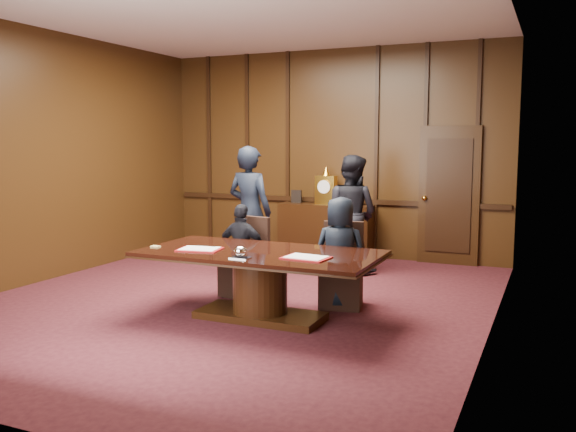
% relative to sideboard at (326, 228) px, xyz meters
% --- Properties ---
extents(room, '(7.00, 7.04, 3.50)m').
position_rel_sideboard_xyz_m(room, '(0.07, -3.12, 1.24)').
color(room, black).
rests_on(room, ground).
extents(sideboard, '(1.60, 0.45, 1.54)m').
position_rel_sideboard_xyz_m(sideboard, '(0.00, 0.00, 0.00)').
color(sideboard, black).
rests_on(sideboard, ground).
extents(conference_table, '(2.62, 1.32, 0.76)m').
position_rel_sideboard_xyz_m(conference_table, '(0.62, -3.76, 0.02)').
color(conference_table, black).
rests_on(conference_table, ground).
extents(folder_left, '(0.51, 0.41, 0.02)m').
position_rel_sideboard_xyz_m(folder_left, '(-0.02, -3.95, 0.28)').
color(folder_left, maroon).
rests_on(folder_left, conference_table).
extents(folder_right, '(0.49, 0.37, 0.02)m').
position_rel_sideboard_xyz_m(folder_right, '(1.24, -3.94, 0.28)').
color(folder_right, maroon).
rests_on(folder_right, conference_table).
extents(inkstand, '(0.20, 0.14, 0.12)m').
position_rel_sideboard_xyz_m(inkstand, '(0.62, -4.21, 0.33)').
color(inkstand, white).
rests_on(inkstand, conference_table).
extents(notepad, '(0.10, 0.07, 0.01)m').
position_rel_sideboard_xyz_m(notepad, '(-0.57, -4.01, 0.28)').
color(notepad, tan).
rests_on(notepad, conference_table).
extents(chair_left, '(0.56, 0.56, 0.99)m').
position_rel_sideboard_xyz_m(chair_left, '(-0.02, -2.88, -0.19)').
color(chair_left, black).
rests_on(chair_left, ground).
extents(chair_right, '(0.57, 0.57, 0.99)m').
position_rel_sideboard_xyz_m(chair_right, '(1.27, -2.88, -0.19)').
color(chair_right, black).
rests_on(chair_right, ground).
extents(signatory_left, '(0.70, 0.32, 1.18)m').
position_rel_sideboard_xyz_m(signatory_left, '(-0.03, -2.96, 0.10)').
color(signatory_left, black).
rests_on(signatory_left, ground).
extents(signatory_right, '(0.67, 0.46, 1.31)m').
position_rel_sideboard_xyz_m(signatory_right, '(1.27, -2.96, 0.17)').
color(signatory_right, black).
rests_on(signatory_right, ground).
extents(witness_left, '(0.73, 0.52, 1.89)m').
position_rel_sideboard_xyz_m(witness_left, '(-0.49, -1.86, 0.46)').
color(witness_left, black).
rests_on(witness_left, ground).
extents(witness_right, '(0.99, 0.85, 1.76)m').
position_rel_sideboard_xyz_m(witness_right, '(0.77, -0.99, 0.39)').
color(witness_right, black).
rests_on(witness_right, ground).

